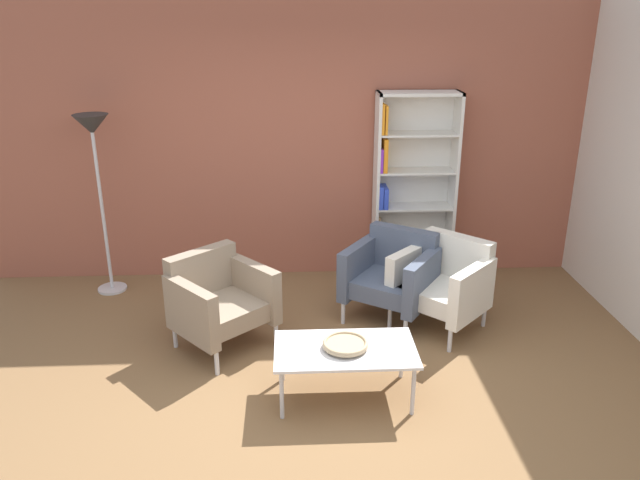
# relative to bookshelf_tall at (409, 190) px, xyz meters

# --- Properties ---
(ground_plane) EXTENTS (8.32, 8.32, 0.00)m
(ground_plane) POSITION_rel_bookshelf_tall_xyz_m (-1.05, -2.26, -0.94)
(ground_plane) COLOR brown
(brick_back_panel) EXTENTS (6.40, 0.12, 2.90)m
(brick_back_panel) POSITION_rel_bookshelf_tall_xyz_m (-1.05, 0.20, 0.51)
(brick_back_panel) COLOR #9E5642
(brick_back_panel) RESTS_ON ground_plane
(bookshelf_tall) EXTENTS (0.80, 0.30, 1.90)m
(bookshelf_tall) POSITION_rel_bookshelf_tall_xyz_m (0.00, 0.00, 0.00)
(bookshelf_tall) COLOR silver
(bookshelf_tall) RESTS_ON ground_plane
(coffee_table_low) EXTENTS (1.00, 0.56, 0.40)m
(coffee_table_low) POSITION_rel_bookshelf_tall_xyz_m (-0.81, -2.13, -0.57)
(coffee_table_low) COLOR silver
(coffee_table_low) RESTS_ON ground_plane
(decorative_bowl) EXTENTS (0.32, 0.32, 0.05)m
(decorative_bowl) POSITION_rel_bookshelf_tall_xyz_m (-0.81, -2.13, -0.50)
(decorative_bowl) COLOR tan
(decorative_bowl) RESTS_ON coffee_table_low
(armchair_near_window) EXTENTS (0.94, 0.93, 0.78)m
(armchair_near_window) POSITION_rel_bookshelf_tall_xyz_m (-0.28, -0.89, -0.52)
(armchair_near_window) COLOR #4C566B
(armchair_near_window) RESTS_ON ground_plane
(armchair_by_bookshelf) EXTENTS (0.95, 0.95, 0.78)m
(armchair_by_bookshelf) POSITION_rel_bookshelf_tall_xyz_m (-1.78, -1.33, -0.52)
(armchair_by_bookshelf) COLOR gray
(armchair_by_bookshelf) RESTS_ON ground_plane
(armchair_spare_guest) EXTENTS (0.95, 0.95, 0.78)m
(armchair_spare_guest) POSITION_rel_bookshelf_tall_xyz_m (0.13, -1.08, -0.52)
(armchair_spare_guest) COLOR white
(armchair_spare_guest) RESTS_ON ground_plane
(floor_lamp_torchiere) EXTENTS (0.32, 0.32, 1.74)m
(floor_lamp_torchiere) POSITION_rel_bookshelf_tall_xyz_m (-2.97, -0.21, 0.51)
(floor_lamp_torchiere) COLOR silver
(floor_lamp_torchiere) RESTS_ON ground_plane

